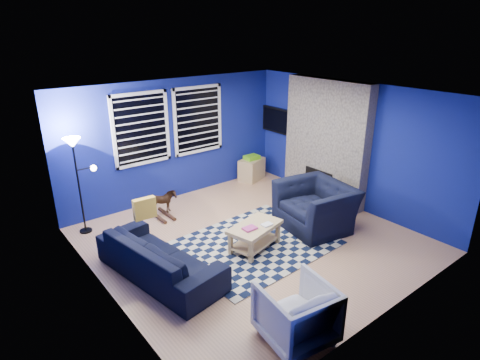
# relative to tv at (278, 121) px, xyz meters

# --- Properties ---
(floor) EXTENTS (5.00, 5.00, 0.00)m
(floor) POSITION_rel_tv_xyz_m (-2.45, -2.00, -1.40)
(floor) COLOR tan
(floor) RESTS_ON ground
(ceiling) EXTENTS (5.00, 5.00, 0.00)m
(ceiling) POSITION_rel_tv_xyz_m (-2.45, -2.00, 1.10)
(ceiling) COLOR white
(ceiling) RESTS_ON wall_back
(wall_back) EXTENTS (5.00, 0.00, 5.00)m
(wall_back) POSITION_rel_tv_xyz_m (-2.45, 0.50, -0.15)
(wall_back) COLOR navy
(wall_back) RESTS_ON floor
(wall_left) EXTENTS (0.00, 5.00, 5.00)m
(wall_left) POSITION_rel_tv_xyz_m (-4.95, -2.00, -0.15)
(wall_left) COLOR navy
(wall_left) RESTS_ON floor
(wall_right) EXTENTS (0.00, 5.00, 5.00)m
(wall_right) POSITION_rel_tv_xyz_m (0.05, -2.00, -0.15)
(wall_right) COLOR navy
(wall_right) RESTS_ON floor
(fireplace) EXTENTS (0.65, 2.00, 2.50)m
(fireplace) POSITION_rel_tv_xyz_m (-0.09, -1.50, -0.20)
(fireplace) COLOR gray
(fireplace) RESTS_ON floor
(window_left) EXTENTS (1.17, 0.06, 1.42)m
(window_left) POSITION_rel_tv_xyz_m (-3.20, 0.46, 0.20)
(window_left) COLOR black
(window_left) RESTS_ON wall_back
(window_right) EXTENTS (1.17, 0.06, 1.42)m
(window_right) POSITION_rel_tv_xyz_m (-1.90, 0.46, 0.20)
(window_right) COLOR black
(window_right) RESTS_ON wall_back
(tv) EXTENTS (0.07, 1.00, 0.58)m
(tv) POSITION_rel_tv_xyz_m (0.00, 0.00, 0.00)
(tv) COLOR black
(tv) RESTS_ON wall_right
(rug) EXTENTS (2.57, 2.08, 0.02)m
(rug) POSITION_rel_tv_xyz_m (-2.52, -2.13, -1.39)
(rug) COLOR black
(rug) RESTS_ON floor
(sofa) EXTENTS (2.24, 1.17, 0.62)m
(sofa) POSITION_rel_tv_xyz_m (-4.18, -1.95, -1.09)
(sofa) COLOR black
(sofa) RESTS_ON floor
(armchair_big) EXTENTS (1.43, 1.29, 0.82)m
(armchair_big) POSITION_rel_tv_xyz_m (-1.23, -2.33, -0.99)
(armchair_big) COLOR black
(armchair_big) RESTS_ON floor
(armchair_bent) EXTENTS (0.89, 0.91, 0.73)m
(armchair_bent) POSITION_rel_tv_xyz_m (-3.54, -4.09, -1.03)
(armchair_bent) COLOR gray
(armchair_bent) RESTS_ON floor
(rocking_horse) EXTENTS (0.40, 0.61, 0.48)m
(rocking_horse) POSITION_rel_tv_xyz_m (-3.24, -0.23, -1.09)
(rocking_horse) COLOR #442416
(rocking_horse) RESTS_ON floor
(coffee_table) EXTENTS (1.01, 0.73, 0.46)m
(coffee_table) POSITION_rel_tv_xyz_m (-2.60, -2.24, -1.08)
(coffee_table) COLOR tan
(coffee_table) RESTS_ON rug
(cabinet) EXTENTS (0.71, 0.58, 0.60)m
(cabinet) POSITION_rel_tv_xyz_m (-0.58, 0.25, -1.13)
(cabinet) COLOR tan
(cabinet) RESTS_ON floor
(floor_lamp) EXTENTS (0.47, 0.29, 1.74)m
(floor_lamp) POSITION_rel_tv_xyz_m (-4.58, 0.11, 0.02)
(floor_lamp) COLOR black
(floor_lamp) RESTS_ON floor
(throw_pillow) EXTENTS (0.36, 0.13, 0.34)m
(throw_pillow) POSITION_rel_tv_xyz_m (-4.03, -1.24, -0.61)
(throw_pillow) COLOR gold
(throw_pillow) RESTS_ON sofa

